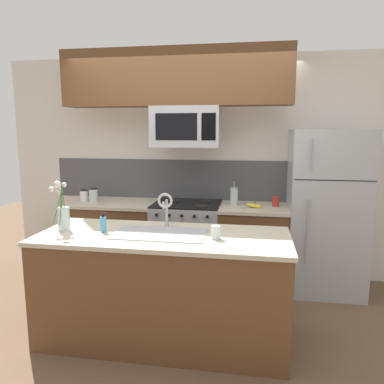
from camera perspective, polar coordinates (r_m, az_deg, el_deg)
The scene contains 20 objects.
ground_plane at distance 3.74m, azimuth -3.34°, elevation -18.46°, with size 10.00×10.00×0.00m, color brown.
rear_partition at distance 4.54m, azimuth 3.83°, elevation 3.78°, with size 5.20×0.10×2.60m, color silver.
splash_band at distance 4.54m, azimuth -0.03°, elevation 1.90°, with size 3.44×0.01×0.48m, color #4C4C51.
back_counter_left at distance 4.61m, azimuth -11.47°, elevation -7.02°, with size 1.00×0.65×0.91m.
back_counter_right at distance 4.31m, azimuth 9.23°, elevation -8.10°, with size 0.77×0.65×0.91m.
stove_range at distance 4.38m, azimuth -0.74°, elevation -7.63°, with size 0.76×0.64×0.93m.
microwave at distance 4.16m, azimuth -0.84°, elevation 9.89°, with size 0.74×0.40×0.44m.
upper_cabinet_band at distance 4.19m, azimuth -2.52°, elevation 17.00°, with size 2.47×0.34×0.60m, color brown.
refrigerator at distance 4.29m, azimuth 19.71°, elevation -2.80°, with size 0.79×0.74×1.76m.
storage_jar_tall at distance 4.64m, azimuth -16.13°, elevation -0.47°, with size 0.10×0.10×0.14m.
storage_jar_medium at distance 4.57m, azimuth -14.80°, elevation -0.40°, with size 0.10×0.10×0.16m.
banana_bunch at distance 4.14m, azimuth 9.50°, elevation -2.05°, with size 0.19×0.12×0.08m.
french_press at distance 4.25m, azimuth 6.43°, elevation -0.62°, with size 0.09×0.09×0.27m.
coffee_tin at distance 4.24m, azimuth 12.64°, elevation -1.41°, with size 0.08×0.08×0.11m, color #B22D23.
island_counter at distance 3.23m, azimuth -4.31°, elevation -14.21°, with size 2.05×0.82×0.91m.
kitchen_sink at distance 3.10m, azimuth -4.95°, elevation -7.62°, with size 0.76×0.44×0.16m.
sink_faucet at distance 3.23m, azimuth -4.05°, elevation -2.00°, with size 0.14×0.14×0.31m.
dish_soap_bottle at distance 3.19m, azimuth -13.36°, elevation -4.78°, with size 0.06×0.05×0.16m.
drinking_glass at distance 2.93m, azimuth 3.63°, elevation -6.15°, with size 0.08×0.08×0.10m.
flower_vase at distance 3.32m, azimuth -19.16°, elevation -2.89°, with size 0.14×0.16×0.43m.
Camera 1 is at (0.75, -3.21, 1.75)m, focal length 35.00 mm.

